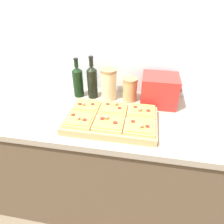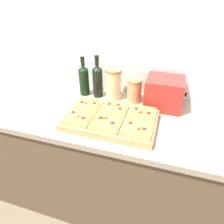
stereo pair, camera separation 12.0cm
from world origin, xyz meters
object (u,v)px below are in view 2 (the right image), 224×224
at_px(wine_bottle, 98,80).
at_px(grain_jar_short, 134,90).
at_px(olive_oil_bottle, 84,80).
at_px(toaster_oven, 164,93).
at_px(cutting_board, 111,120).
at_px(grain_jar_tall, 113,84).

height_order(wine_bottle, grain_jar_short, wine_bottle).
relative_size(olive_oil_bottle, toaster_oven, 1.09).
relative_size(cutting_board, wine_bottle, 1.76).
bearing_deg(wine_bottle, olive_oil_bottle, 180.00).
xyz_separation_m(cutting_board, olive_oil_bottle, (-0.30, 0.31, 0.10)).
xyz_separation_m(olive_oil_bottle, wine_bottle, (0.11, -0.00, 0.01)).
bearing_deg(toaster_oven, olive_oil_bottle, 179.00).
height_order(cutting_board, grain_jar_short, grain_jar_short).
relative_size(olive_oil_bottle, grain_jar_tall, 1.28).
distance_m(olive_oil_bottle, toaster_oven, 0.58).
relative_size(wine_bottle, toaster_oven, 1.16).
distance_m(wine_bottle, toaster_oven, 0.48).
xyz_separation_m(cutting_board, grain_jar_tall, (-0.08, 0.31, 0.09)).
relative_size(cutting_board, grain_jar_tall, 2.42).
bearing_deg(toaster_oven, wine_bottle, 178.78).
height_order(grain_jar_short, toaster_oven, toaster_oven).
bearing_deg(grain_jar_short, grain_jar_tall, -180.00).
xyz_separation_m(grain_jar_tall, grain_jar_short, (0.15, 0.00, -0.03)).
bearing_deg(grain_jar_short, cutting_board, -104.12).
distance_m(cutting_board, grain_jar_tall, 0.33).
distance_m(cutting_board, olive_oil_bottle, 0.44).
bearing_deg(cutting_board, grain_jar_short, 75.88).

